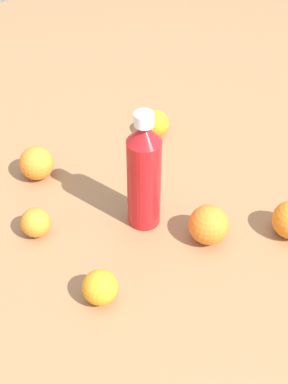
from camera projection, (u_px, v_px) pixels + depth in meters
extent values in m
plane|color=olive|center=(147.00, 229.00, 1.12)|extent=(2.40, 2.40, 0.00)
cylinder|color=red|center=(144.00, 183.00, 1.07)|extent=(0.07, 0.07, 0.21)
cone|color=red|center=(144.00, 133.00, 0.99)|extent=(0.07, 0.07, 0.04)
cylinder|color=white|center=(144.00, 119.00, 0.97)|extent=(0.04, 0.04, 0.02)
sphere|color=orange|center=(209.00, 225.00, 1.07)|extent=(0.08, 0.08, 0.08)
sphere|color=orange|center=(37.00, 163.00, 1.22)|extent=(0.08, 0.08, 0.08)
sphere|color=orange|center=(36.00, 223.00, 1.09)|extent=(0.06, 0.06, 0.06)
sphere|color=orange|center=(156.00, 123.00, 1.34)|extent=(0.07, 0.07, 0.07)
sphere|color=orange|center=(100.00, 287.00, 0.97)|extent=(0.07, 0.07, 0.07)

